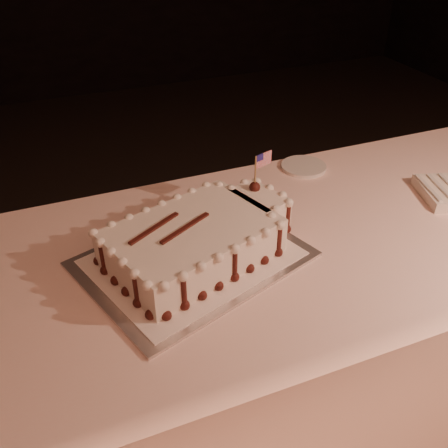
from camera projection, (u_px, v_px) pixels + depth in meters
name	position (u px, v px, depth m)	size (l,w,h in m)	color
banquet_table	(279.00, 341.00, 1.48)	(2.40, 0.80, 0.75)	#FFD4C5
cake_board	(193.00, 259.00, 1.19)	(0.50, 0.38, 0.01)	beige
doily	(193.00, 257.00, 1.19)	(0.45, 0.34, 0.00)	white
sheet_cake	(201.00, 237.00, 1.18)	(0.49, 0.36, 0.19)	white
side_plate	(304.00, 167.00, 1.57)	(0.14, 0.14, 0.01)	silver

